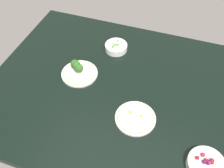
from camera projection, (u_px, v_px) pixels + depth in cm
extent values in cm
cube|color=black|center=(112.00, 89.00, 143.97)|extent=(139.63, 115.63, 4.00)
cylinder|color=white|center=(80.00, 74.00, 148.10)|extent=(21.28, 21.28, 1.30)
torus|color=gold|center=(80.00, 73.00, 147.61)|extent=(19.23, 19.23, 0.50)
cylinder|color=#9EBC72|center=(79.00, 72.00, 146.79)|extent=(1.73, 1.73, 2.17)
sphere|color=#2D6023|center=(79.00, 68.00, 144.58)|extent=(4.95, 4.95, 4.95)
cylinder|color=#9EBC72|center=(78.00, 71.00, 146.65)|extent=(1.29, 1.29, 2.43)
sphere|color=#2D6023|center=(77.00, 68.00, 144.70)|extent=(3.68, 3.68, 3.68)
cylinder|color=#9EBC72|center=(77.00, 69.00, 147.74)|extent=(1.70, 1.70, 2.71)
sphere|color=#2D6023|center=(77.00, 65.00, 145.35)|extent=(4.85, 4.85, 4.85)
cylinder|color=#9EBC72|center=(75.00, 67.00, 149.12)|extent=(1.80, 1.80, 2.06)
sphere|color=#2D6023|center=(75.00, 64.00, 146.89)|extent=(5.16, 5.16, 5.16)
cylinder|color=white|center=(116.00, 47.00, 161.64)|extent=(14.22, 14.22, 3.89)
torus|color=white|center=(116.00, 45.00, 160.18)|extent=(14.45, 14.45, 0.80)
sphere|color=#599E38|center=(118.00, 40.00, 162.09)|extent=(1.35, 1.35, 1.35)
sphere|color=#599E38|center=(118.00, 44.00, 159.54)|extent=(1.43, 1.43, 1.43)
sphere|color=#599E38|center=(113.00, 44.00, 160.23)|extent=(1.12, 1.12, 1.12)
sphere|color=#599E38|center=(113.00, 47.00, 157.81)|extent=(1.09, 1.09, 1.09)
sphere|color=#599E38|center=(116.00, 45.00, 159.36)|extent=(1.46, 1.46, 1.46)
sphere|color=#599E38|center=(119.00, 45.00, 159.24)|extent=(1.10, 1.10, 1.10)
sphere|color=#599E38|center=(115.00, 44.00, 159.34)|extent=(1.50, 1.50, 1.50)
sphere|color=#599E38|center=(113.00, 46.00, 158.17)|extent=(1.58, 1.58, 1.58)
cylinder|color=white|center=(135.00, 118.00, 127.57)|extent=(20.81, 20.81, 1.28)
torus|color=gold|center=(135.00, 118.00, 127.08)|extent=(18.81, 18.81, 0.50)
ellipsoid|color=white|center=(141.00, 117.00, 125.98)|extent=(4.04, 4.04, 2.22)
sphere|color=yellow|center=(141.00, 116.00, 125.23)|extent=(1.61, 1.61, 1.61)
ellipsoid|color=white|center=(130.00, 114.00, 126.98)|extent=(4.74, 4.74, 2.61)
sphere|color=yellow|center=(130.00, 113.00, 126.09)|extent=(1.90, 1.90, 1.90)
cylinder|color=white|center=(206.00, 165.00, 109.91)|extent=(16.60, 16.60, 4.02)
torus|color=white|center=(207.00, 163.00, 108.39)|extent=(16.74, 16.74, 0.80)
sphere|color=#59144C|center=(208.00, 162.00, 107.91)|extent=(1.72, 1.72, 1.72)
sphere|color=maroon|center=(212.00, 163.00, 107.80)|extent=(1.47, 1.47, 1.47)
sphere|color=#59144C|center=(204.00, 162.00, 107.81)|extent=(1.90, 1.90, 1.90)
sphere|color=maroon|center=(206.00, 160.00, 108.50)|extent=(1.65, 1.65, 1.65)
sphere|color=#B2232D|center=(209.00, 163.00, 107.72)|extent=(1.69, 1.69, 1.69)
sphere|color=#B2232D|center=(203.00, 155.00, 109.99)|extent=(1.91, 1.91, 1.91)
sphere|color=maroon|center=(212.00, 161.00, 108.10)|extent=(2.12, 2.12, 2.12)
sphere|color=maroon|center=(197.00, 158.00, 109.09)|extent=(1.80, 1.80, 1.80)
sphere|color=#59144C|center=(208.00, 163.00, 107.55)|extent=(1.51, 1.51, 1.51)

